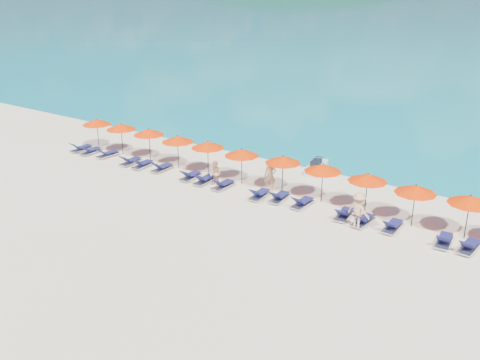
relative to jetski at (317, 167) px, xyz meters
The scene contains 35 objects.
ground 9.71m from the jetski, 98.69° to the right, with size 1400.00×1400.00×0.00m, color beige.
headland_main 611.30m from the jetski, 119.61° to the left, with size 374.00×242.00×126.50m.
headland_small 571.96m from the jetski, 105.39° to the left, with size 162.00×126.00×85.50m.
jetski is the anchor object (origin of this frame).
beachgoer_a 4.60m from the jetski, 99.82° to the right, with size 0.70×0.46×1.92m, color tan.
beachgoer_b 6.89m from the jetski, 124.46° to the right, with size 0.77×0.44×1.59m, color tan.
beachgoer_c 8.28m from the jetski, 48.79° to the right, with size 1.23×0.57×1.90m, color tan.
umbrella_0 16.24m from the jetski, 163.94° to the right, with size 2.10×2.10×2.28m.
umbrella_1 13.93m from the jetski, 161.44° to the right, with size 2.10×2.10×2.28m.
umbrella_2 11.51m from the jetski, 157.83° to the right, with size 2.10×2.10×2.28m.
umbrella_3 9.17m from the jetski, 150.14° to the right, with size 2.10×2.10×2.28m.
umbrella_4 7.18m from the jetski, 140.97° to the right, with size 2.10×2.10×2.28m.
umbrella_5 5.54m from the jetski, 121.88° to the right, with size 2.10×2.10×2.28m.
umbrella_6 4.54m from the jetski, 91.35° to the right, with size 2.10×2.10×2.28m.
umbrella_7 5.17m from the jetski, 60.02° to the right, with size 2.10×2.10×2.28m.
umbrella_8 6.83m from the jetski, 40.30° to the right, with size 2.10×2.10×2.28m.
umbrella_9 9.01m from the jetski, 30.53° to the right, with size 2.10×2.10×2.28m.
umbrella_10 11.19m from the jetski, 23.34° to the right, with size 2.10×2.10×2.28m.
lounger_0 17.07m from the jetski, 160.64° to the right, with size 0.65×1.71×0.66m.
lounger_1 16.07m from the jetski, 159.20° to the right, with size 0.70×1.73×0.66m.
lounger_2 14.59m from the jetski, 157.85° to the right, with size 0.75×1.74×0.66m.
lounger_3 12.42m from the jetski, 152.63° to the right, with size 0.69×1.72×0.66m.
lounger_4 11.45m from the jetski, 149.97° to the right, with size 0.74×1.74×0.66m.
lounger_5 10.03m from the jetski, 146.88° to the right, with size 0.69×1.72×0.66m.
lounger_6 8.14m from the jetski, 136.35° to the right, with size 0.75×1.74×0.66m.
lounger_7 7.42m from the jetski, 129.71° to the right, with size 0.73×1.74×0.66m.
lounger_8 6.61m from the jetski, 119.93° to the right, with size 0.67×1.72×0.66m.
lounger_9 5.81m from the jetski, 96.84° to the right, with size 0.75×1.74×0.66m.
lounger_10 5.48m from the jetski, 85.43° to the right, with size 0.75×1.74×0.66m.
lounger_11 5.76m from the jetski, 70.89° to the right, with size 0.68×1.72×0.66m.
lounger_12 7.08m from the jetski, 51.54° to the right, with size 0.77×1.75×0.66m.
lounger_13 7.93m from the jetski, 45.91° to the right, with size 0.77×1.75×0.66m.
lounger_14 8.90m from the jetski, 38.23° to the right, with size 0.62×1.70×0.66m.
lounger_15 11.07m from the jetski, 30.57° to the right, with size 0.77×1.75×0.66m.
lounger_16 12.02m from the jetski, 27.75° to the right, with size 0.77×1.75×0.66m.
Camera 1 is at (15.81, -19.99, 11.79)m, focal length 40.00 mm.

